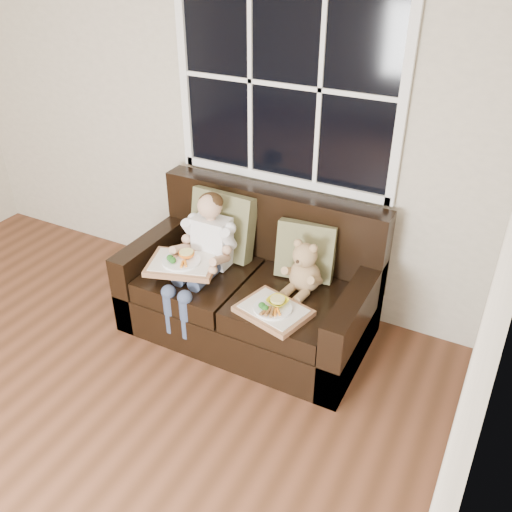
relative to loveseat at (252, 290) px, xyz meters
The scene contains 8 objects.
window_back 1.42m from the loveseat, 90.00° to the left, with size 1.62×0.04×1.37m.
loveseat is the anchor object (origin of this frame).
pillow_left 0.52m from the loveseat, 154.55° to the left, with size 0.49×0.24×0.50m.
pillow_right 0.50m from the loveseat, 24.78° to the left, with size 0.42×0.24×0.41m.
child 0.47m from the loveseat, 158.90° to the right, with size 0.38×0.59×0.85m.
teddy_bear 0.49m from the loveseat, ahead, with size 0.24×0.30×0.38m.
tray_left 0.55m from the loveseat, 145.62° to the right, with size 0.54×0.47×0.10m.
tray_right 0.50m from the loveseat, 45.54° to the right, with size 0.50×0.42×0.10m.
Camera 1 is at (2.24, -0.78, 2.54)m, focal length 38.00 mm.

